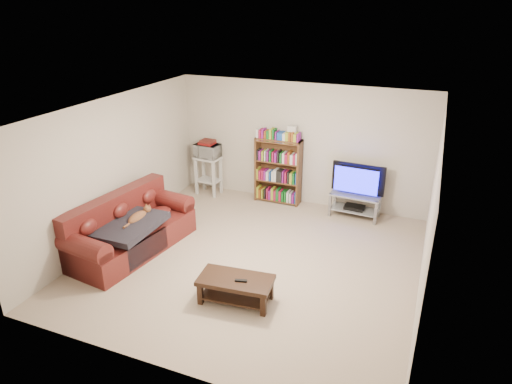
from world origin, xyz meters
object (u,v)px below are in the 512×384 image
at_px(bookshelf, 278,170).
at_px(tv_stand, 355,201).
at_px(sofa, 129,231).
at_px(coffee_table, 236,285).

bearing_deg(bookshelf, tv_stand, -4.55).
bearing_deg(bookshelf, sofa, -120.74).
xyz_separation_m(coffee_table, tv_stand, (1.00, 3.24, 0.06)).
relative_size(coffee_table, bookshelf, 0.79).
bearing_deg(sofa, coffee_table, -8.49).
height_order(tv_stand, bookshelf, bookshelf).
height_order(sofa, tv_stand, sofa).
xyz_separation_m(coffee_table, bookshelf, (-0.59, 3.37, 0.43)).
xyz_separation_m(sofa, tv_stand, (3.21, 2.60, -0.01)).
bearing_deg(coffee_table, sofa, 158.34).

